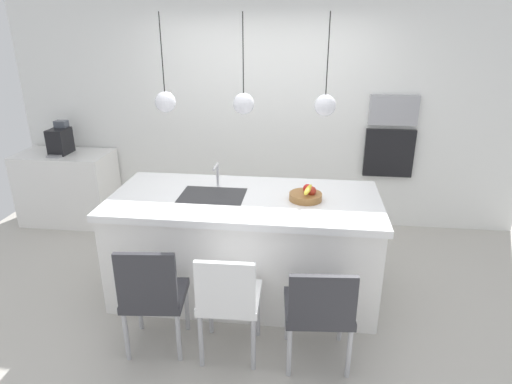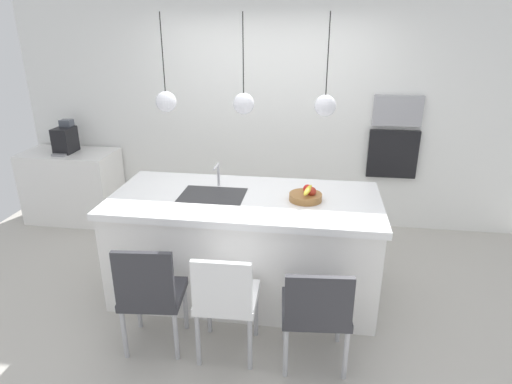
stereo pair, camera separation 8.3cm
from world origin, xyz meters
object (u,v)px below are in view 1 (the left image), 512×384
object	(u,v)px
fruit_bowl	(306,195)
coffee_machine	(60,140)
oven	(389,153)
chair_middle	(229,298)
chair_far	(319,308)
chair_near	(153,294)
microwave	(394,110)

from	to	relation	value
fruit_bowl	coffee_machine	bearing A→B (deg)	156.33
oven	chair_middle	distance (m)	2.89
fruit_bowl	oven	xyz separation A→B (m)	(0.94, 1.59, -0.05)
coffee_machine	chair_far	xyz separation A→B (m)	(3.06, -2.16, -0.56)
coffee_machine	chair_near	world-z (taller)	coffee_machine
microwave	chair_far	world-z (taller)	microwave
chair_near	chair_middle	xyz separation A→B (m)	(0.56, 0.00, 0.01)
coffee_machine	microwave	bearing A→B (deg)	4.38
chair_near	chair_middle	size ratio (longest dim) A/B	1.03
coffee_machine	oven	xyz separation A→B (m)	(3.88, 0.30, -0.11)
chair_middle	chair_far	bearing A→B (deg)	-0.03
fruit_bowl	chair_far	world-z (taller)	fruit_bowl
oven	chair_far	world-z (taller)	oven
microwave	chair_far	bearing A→B (deg)	-108.30
fruit_bowl	microwave	size ratio (longest dim) A/B	0.52
oven	chair_middle	xyz separation A→B (m)	(-1.46, -2.46, -0.42)
microwave	oven	world-z (taller)	microwave
fruit_bowl	chair_near	distance (m)	1.47
coffee_machine	chair_far	bearing A→B (deg)	-35.24
oven	chair_middle	world-z (taller)	oven
fruit_bowl	microwave	bearing A→B (deg)	59.46
fruit_bowl	chair_far	distance (m)	1.02
chair_far	microwave	bearing A→B (deg)	71.70
fruit_bowl	chair_middle	size ratio (longest dim) A/B	0.32
fruit_bowl	chair_far	bearing A→B (deg)	-82.06
chair_near	chair_middle	distance (m)	0.56
oven	chair_near	xyz separation A→B (m)	(-2.02, -2.46, -0.43)
chair_middle	chair_near	bearing A→B (deg)	-179.56
fruit_bowl	chair_middle	world-z (taller)	fruit_bowl
coffee_machine	oven	bearing A→B (deg)	4.38
chair_middle	chair_far	size ratio (longest dim) A/B	1.06
fruit_bowl	oven	bearing A→B (deg)	59.46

